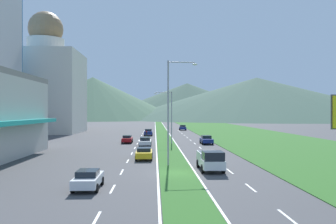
{
  "coord_description": "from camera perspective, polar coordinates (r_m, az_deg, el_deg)",
  "views": [
    {
      "loc": [
        -2.03,
        -30.91,
        5.65
      ],
      "look_at": [
        0.89,
        43.02,
        5.58
      ],
      "focal_mm": 36.36,
      "sensor_mm": 36.0,
      "label": 1
    }
  ],
  "objects": [
    {
      "name": "car_5",
      "position": [
        104.03,
        2.47,
        -2.62
      ],
      "size": [
        2.03,
        4.2,
        1.57
      ],
      "rotation": [
        0.0,
        0.0,
        -1.57
      ],
      "color": "navy",
      "rests_on": "ground_plane"
    },
    {
      "name": "lane_dash_left_10",
      "position": [
        81.32,
        -4.43,
        -3.93
      ],
      "size": [
        0.16,
        2.8,
        0.01
      ],
      "primitive_type": "cube",
      "color": "silver",
      "rests_on": "ground_plane"
    },
    {
      "name": "lane_dash_right_13",
      "position": [
        102.52,
        1.73,
        -3.1
      ],
      "size": [
        0.16,
        2.8,
        0.01
      ],
      "primitive_type": "cube",
      "color": "silver",
      "rests_on": "ground_plane"
    },
    {
      "name": "lane_dash_left_5",
      "position": [
        46.44,
        -6.08,
        -6.93
      ],
      "size": [
        0.16,
        2.8,
        0.01
      ],
      "primitive_type": "cube",
      "color": "silver",
      "rests_on": "ground_plane"
    },
    {
      "name": "lane_dash_right_6",
      "position": [
        53.78,
        5.4,
        -5.97
      ],
      "size": [
        0.16,
        2.8,
        0.01
      ],
      "primitive_type": "cube",
      "color": "silver",
      "rests_on": "ground_plane"
    },
    {
      "name": "street_lamp_near",
      "position": [
        35.46,
        0.53,
        1.01
      ],
      "size": [
        3.19,
        0.49,
        10.99
      ],
      "color": "#99999E",
      "rests_on": "ground_plane"
    },
    {
      "name": "lane_dash_left_11",
      "position": [
        88.32,
        -4.26,
        -3.61
      ],
      "size": [
        0.16,
        2.8,
        0.01
      ],
      "primitive_type": "cube",
      "color": "silver",
      "rests_on": "ground_plane"
    },
    {
      "name": "pickup_truck_0",
      "position": [
        33.06,
        7.17,
        -8.07
      ],
      "size": [
        2.18,
        5.4,
        2.0
      ],
      "rotation": [
        0.0,
        0.0,
        -1.57
      ],
      "color": "silver",
      "rests_on": "ground_plane"
    },
    {
      "name": "lane_dash_right_8",
      "position": [
        67.65,
        3.81,
        -4.74
      ],
      "size": [
        0.16,
        2.8,
        0.01
      ],
      "primitive_type": "cube",
      "color": "silver",
      "rests_on": "ground_plane"
    },
    {
      "name": "lane_dash_left_7",
      "position": [
        60.37,
        -5.19,
        -5.32
      ],
      "size": [
        0.16,
        2.8,
        0.01
      ],
      "primitive_type": "cube",
      "color": "silver",
      "rests_on": "ground_plane"
    },
    {
      "name": "lane_dash_right_5",
      "position": [
        46.88,
        6.55,
        -6.87
      ],
      "size": [
        0.16,
        2.8,
        0.01
      ],
      "primitive_type": "cube",
      "color": "silver",
      "rests_on": "ground_plane"
    },
    {
      "name": "lane_dash_left_1",
      "position": [
        19.05,
        -11.98,
        -17.2
      ],
      "size": [
        0.16,
        2.8,
        0.01
      ],
      "primitive_type": "cube",
      "color": "silver",
      "rests_on": "ground_plane"
    },
    {
      "name": "grass_median",
      "position": [
        91.11,
        -0.99,
        -3.49
      ],
      "size": [
        3.2,
        240.0,
        0.06
      ],
      "primitive_type": "cube",
      "color": "#2D6023",
      "rests_on": "ground_plane"
    },
    {
      "name": "lane_dash_right_11",
      "position": [
        88.55,
        2.36,
        -3.6
      ],
      "size": [
        0.16,
        2.8,
        0.01
      ],
      "primitive_type": "cube",
      "color": "silver",
      "rests_on": "ground_plane"
    },
    {
      "name": "car_2",
      "position": [
        61.87,
        -6.86,
        -4.52
      ],
      "size": [
        1.87,
        4.16,
        1.4
      ],
      "rotation": [
        0.0,
        0.0,
        1.57
      ],
      "color": "maroon",
      "rests_on": "ground_plane"
    },
    {
      "name": "grass_verge_right",
      "position": [
        93.86,
        11.71,
        -3.38
      ],
      "size": [
        24.0,
        240.0,
        0.06
      ],
      "primitive_type": "cube",
      "color": "#2D6023",
      "rests_on": "ground_plane"
    },
    {
      "name": "hill_far_right",
      "position": [
        279.38,
        14.65,
        2.26
      ],
      "size": [
        225.16,
        225.16,
        32.81
      ],
      "primitive_type": "cone",
      "color": "#3D5647",
      "rests_on": "ground_plane"
    },
    {
      "name": "motorcycle_rider",
      "position": [
        68.52,
        -3.63,
        -4.05
      ],
      "size": [
        0.36,
        2.0,
        1.8
      ],
      "rotation": [
        0.0,
        0.0,
        1.57
      ],
      "color": "black",
      "rests_on": "ground_plane"
    },
    {
      "name": "car_0",
      "position": [
        40.73,
        -4.03,
        -6.88
      ],
      "size": [
        1.99,
        4.61,
        1.4
      ],
      "rotation": [
        0.0,
        0.0,
        1.57
      ],
      "color": "yellow",
      "rests_on": "ground_plane"
    },
    {
      "name": "lane_dash_right_9",
      "position": [
        74.61,
        3.23,
        -4.29
      ],
      "size": [
        0.16,
        2.8,
        0.01
      ],
      "primitive_type": "cube",
      "color": "silver",
      "rests_on": "ground_plane"
    },
    {
      "name": "lane_dash_left_8",
      "position": [
        67.35,
        -4.89,
        -4.76
      ],
      "size": [
        0.16,
        2.8,
        0.01
      ],
      "primitive_type": "cube",
      "color": "silver",
      "rests_on": "ground_plane"
    },
    {
      "name": "lane_dash_right_2",
      "position": [
        26.55,
        13.68,
        -12.23
      ],
      "size": [
        0.16,
        2.8,
        0.01
      ],
      "primitive_type": "cube",
      "color": "silver",
      "rests_on": "ground_plane"
    },
    {
      "name": "car_3",
      "position": [
        26.01,
        -13.25,
        -10.87
      ],
      "size": [
        1.86,
        4.1,
        1.4
      ],
      "rotation": [
        0.0,
        0.0,
        1.57
      ],
      "color": "silver",
      "rests_on": "ground_plane"
    },
    {
      "name": "lane_dash_right_3",
      "position": [
        33.23,
        10.31,
        -9.73
      ],
      "size": [
        0.16,
        2.8,
        0.01
      ],
      "primitive_type": "cube",
      "color": "silver",
      "rests_on": "ground_plane"
    },
    {
      "name": "domed_building",
      "position": [
        96.92,
        -19.81,
        4.28
      ],
      "size": [
        18.31,
        18.31,
        32.42
      ],
      "color": "beige",
      "rests_on": "ground_plane"
    },
    {
      "name": "edge_line_median_right",
      "position": [
        91.17,
        0.12,
        -3.5
      ],
      "size": [
        0.16,
        240.0,
        0.01
      ],
      "primitive_type": "cube",
      "color": "silver",
      "rests_on": "ground_plane"
    },
    {
      "name": "lane_dash_left_9",
      "position": [
        74.33,
        -4.64,
        -4.3
      ],
      "size": [
        0.16,
        2.8,
        0.01
      ],
      "primitive_type": "cube",
      "color": "silver",
      "rests_on": "ground_plane"
    },
    {
      "name": "street_lamp_mid",
      "position": [
        58.73,
        0.26,
        -0.3
      ],
      "size": [
        3.16,
        0.29,
        9.14
      ],
      "color": "#99999E",
      "rests_on": "ground_plane"
    },
    {
      "name": "lane_dash_right_1",
      "position": [
        20.11,
        19.42,
        -16.27
      ],
      "size": [
        0.16,
        2.8,
        0.01
      ],
      "primitive_type": "cube",
      "color": "silver",
      "rests_on": "ground_plane"
    },
    {
      "name": "lane_dash_right_10",
      "position": [
        81.58,
        2.76,
        -3.92
      ],
      "size": [
        0.16,
        2.8,
        0.01
      ],
      "primitive_type": "cube",
      "color": "silver",
      "rests_on": "ground_plane"
    },
    {
      "name": "car_6",
      "position": [
        80.59,
        -3.33,
        -3.4
      ],
      "size": [
        2.02,
        4.37,
        1.55
      ],
      "rotation": [
        0.0,
        0.0,
        1.57
      ],
      "color": "navy",
      "rests_on": "ground_plane"
    },
    {
      "name": "lane_dash_left_12",
      "position": [
        95.32,
        -4.11,
        -3.34
      ],
      "size": [
        0.16,
        2.8,
        0.01
      ],
      "primitive_type": "cube",
      "color": "silver",
      "rests_on": "ground_plane"
    },
    {
      "name": "midrise_colored",
      "position": [
        119.84,
        -17.7,
        2.42
      ],
      "size": [
        13.41,
        13.41,
        21.22
      ],
      "primitive_type": "cube",
      "color": "#B7B2A8",
      "rests_on": "ground_plane"
    },
    {
      "name": "lane_dash_left_3",
      "position": [
        32.6,
        -7.75,
        -9.92
      ],
      "size": [
        0.16,
        2.8,
        0.01
      ],
      "primitive_type": "cube",
      "color": "silver",
      "rests_on": "ground_plane"
    },
    {
      "name": "lane_dash_left_4",
      "position": [
        39.5,
        -6.77,
        -8.17
      ],
      "size": [
        0.16,
        2.8,
        0.01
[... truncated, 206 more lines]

